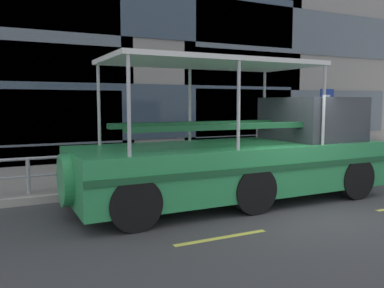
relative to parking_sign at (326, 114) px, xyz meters
The scene contains 8 objects.
ground_plane 6.15m from the parking_sign, 139.83° to the right, with size 120.00×120.00×0.00m, color #3D3D3F.
sidewalk 5.17m from the parking_sign, 157.58° to the left, with size 32.00×4.80×0.18m, color gray.
curb_edge 4.87m from the parking_sign, behind, with size 32.00×0.18×0.18m, color #B2ADA3.
lane_centreline 6.68m from the parking_sign, 134.23° to the right, with size 25.80×0.12×0.01m.
curb_guardrail 5.58m from the parking_sign, behind, with size 12.65×0.09×0.87m.
parking_sign is the anchor object (origin of this frame).
duck_tour_boat 5.40m from the parking_sign, 153.31° to the right, with size 9.29×2.63×3.27m.
pedestrian_near_bow 2.38m from the parking_sign, 157.67° to the left, with size 0.46×0.22×1.59m.
Camera 1 is at (-5.85, -6.62, 2.33)m, focal length 37.55 mm.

